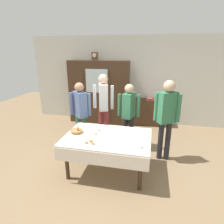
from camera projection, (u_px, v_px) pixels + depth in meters
name	position (u px, v px, depth m)	size (l,w,h in m)	color
ground_plane	(110.00, 164.00, 3.88)	(12.00, 12.00, 0.00)	#846B4C
back_wall	(129.00, 80.00, 5.91)	(6.40, 0.10, 2.70)	silver
dining_table	(107.00, 142.00, 3.46)	(1.59, 1.09, 0.74)	#3D2819
wall_cabinet	(99.00, 92.00, 5.93)	(1.89, 0.46, 1.97)	#3D2819
mantel_clock	(95.00, 56.00, 5.60)	(0.18, 0.11, 0.24)	brown
bookshelf_low	(149.00, 112.00, 5.83)	(1.01, 0.35, 0.83)	#3D2819
book_stack	(150.00, 99.00, 5.70)	(0.17, 0.23, 0.04)	#99332D
tea_cup_mid_left	(94.00, 133.00, 3.53)	(0.13, 0.13, 0.06)	white
tea_cup_far_left	(140.00, 146.00, 3.05)	(0.13, 0.13, 0.06)	white
tea_cup_near_left	(98.00, 130.00, 3.70)	(0.13, 0.13, 0.06)	silver
tea_cup_near_right	(82.00, 125.00, 3.91)	(0.13, 0.13, 0.06)	white
bread_basket	(77.00, 131.00, 3.61)	(0.24, 0.24, 0.16)	#9E7542
pastry_plate	(90.00, 143.00, 3.18)	(0.28, 0.28, 0.05)	white
spoon_near_right	(112.00, 129.00, 3.77)	(0.12, 0.02, 0.01)	silver
spoon_front_edge	(134.00, 142.00, 3.25)	(0.12, 0.02, 0.01)	silver
person_behind_table_right	(103.00, 102.00, 4.57)	(0.52, 0.40, 1.73)	#933338
person_beside_shelf	(129.00, 110.00, 4.31)	(0.52, 0.40, 1.55)	#232328
person_by_cabinet	(80.00, 109.00, 4.33)	(0.52, 0.39, 1.58)	#33704C
person_behind_table_left	(167.00, 113.00, 3.77)	(0.52, 0.36, 1.72)	#232328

